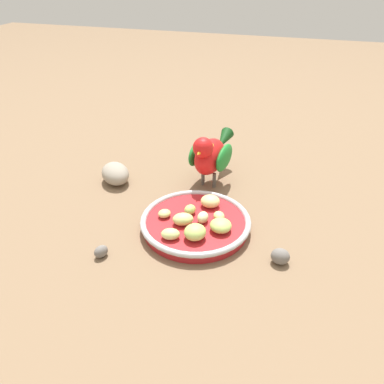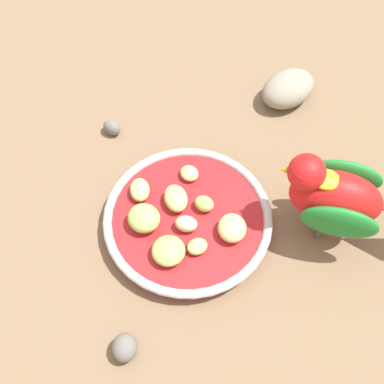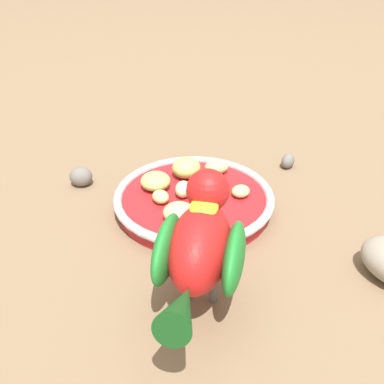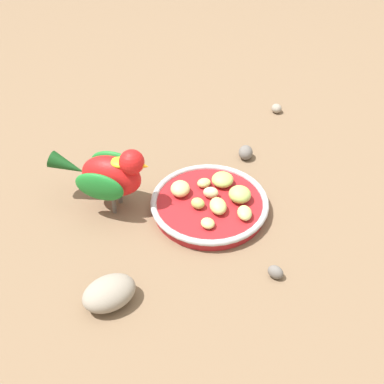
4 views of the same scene
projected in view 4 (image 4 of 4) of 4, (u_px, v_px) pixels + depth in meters
ground_plane at (210, 205)px, 0.96m from camera, size 4.00×4.00×0.00m
feeding_bowl at (208, 205)px, 0.94m from camera, size 0.21×0.21×0.03m
apple_piece_0 at (223, 180)px, 0.97m from camera, size 0.05×0.05×0.02m
apple_piece_1 at (198, 203)px, 0.92m from camera, size 0.03×0.03×0.02m
apple_piece_2 at (209, 191)px, 0.95m from camera, size 0.02×0.03×0.02m
apple_piece_3 at (218, 206)px, 0.92m from camera, size 0.05×0.04×0.02m
apple_piece_4 at (208, 223)px, 0.89m from camera, size 0.03×0.03×0.01m
apple_piece_5 at (245, 213)px, 0.91m from camera, size 0.04×0.03×0.02m
apple_piece_6 at (204, 183)px, 0.97m from camera, size 0.03×0.03×0.02m
apple_piece_7 at (180, 189)px, 0.95m from camera, size 0.04×0.04×0.02m
apple_piece_8 at (240, 195)px, 0.93m from camera, size 0.05×0.05×0.03m
parrot at (109, 173)px, 0.91m from camera, size 0.10×0.19×0.13m
rock_large at (109, 293)px, 0.79m from camera, size 0.10×0.10×0.04m
pebble_0 at (277, 108)px, 1.19m from camera, size 0.03×0.03×0.02m
pebble_1 at (246, 152)px, 1.06m from camera, size 0.03×0.03×0.03m
pebble_2 at (275, 272)px, 0.83m from camera, size 0.03×0.03×0.02m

